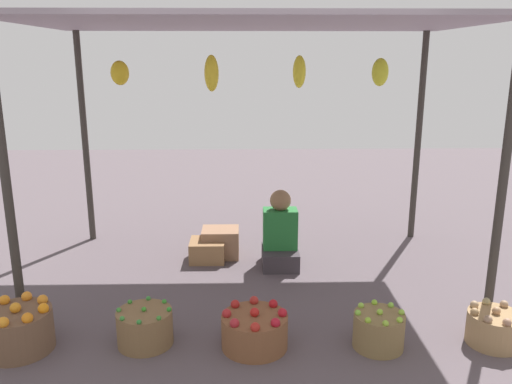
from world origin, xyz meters
The scene contains 10 objects.
ground_plane centered at (0.00, 0.00, 0.00)m, with size 14.00×14.00×0.00m, color #5A4E54.
market_stall_structure centered at (0.00, 0.00, 2.20)m, with size 4.03×2.28×2.36m.
vendor_person centered at (0.26, 0.16, 0.30)m, with size 0.36×0.44×0.78m.
basket_oranges centered at (-1.73, -1.38, 0.16)m, with size 0.48×0.48×0.37m.
basket_green_chilies centered at (-0.83, -1.32, 0.13)m, with size 0.41×0.41×0.29m.
basket_red_apples centered at (-0.03, -1.38, 0.13)m, with size 0.48×0.48×0.31m.
basket_limes centered at (0.87, -1.40, 0.13)m, with size 0.37×0.37×0.30m.
basket_potatoes centered at (1.73, -1.37, 0.13)m, with size 0.39×0.39×0.29m.
wooden_crate_near_vendor centered at (-0.48, 0.31, 0.11)m, with size 0.36×0.35×0.21m, color olive.
wooden_crate_stacked_rear centered at (-0.35, 0.42, 0.15)m, with size 0.39×0.32×0.30m, color #976C4F.
Camera 1 is at (-0.10, -4.76, 2.05)m, focal length 36.44 mm.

